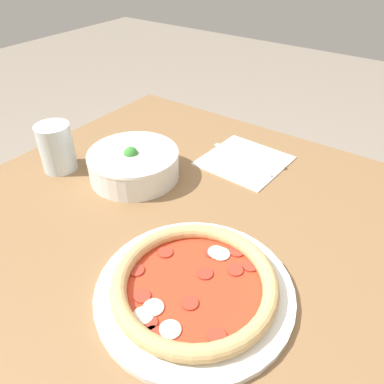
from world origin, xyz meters
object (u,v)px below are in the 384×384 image
at_px(pizza, 194,286).
at_px(bowl, 134,163).
at_px(glass, 56,147).
at_px(fork, 239,164).
at_px(knife, 252,156).

bearing_deg(pizza, bowl, 57.68).
height_order(pizza, glass, glass).
bearing_deg(bowl, glass, 114.30).
bearing_deg(pizza, glass, 76.09).
bearing_deg(pizza, fork, 19.33).
xyz_separation_m(knife, glass, (-0.30, 0.35, 0.05)).
relative_size(pizza, bowl, 1.54).
xyz_separation_m(pizza, bowl, (0.19, 0.30, 0.02)).
distance_m(pizza, knife, 0.44).
distance_m(fork, knife, 0.05).
bearing_deg(knife, bowl, 51.10).
height_order(fork, knife, same).
xyz_separation_m(bowl, glass, (-0.08, 0.17, 0.02)).
height_order(pizza, knife, pizza).
relative_size(bowl, fork, 1.17).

